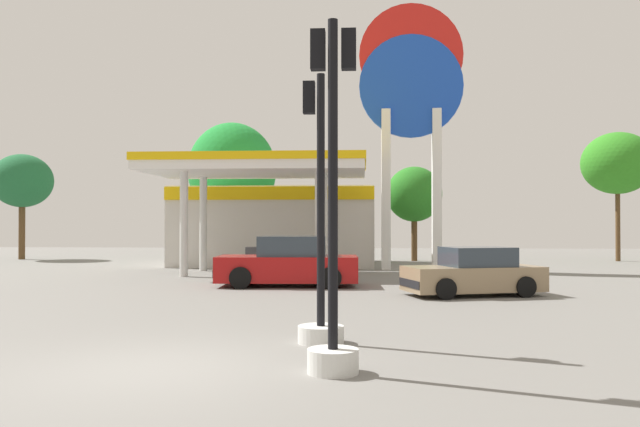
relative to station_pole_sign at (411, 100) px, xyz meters
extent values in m
plane|color=slate|center=(-5.09, -20.34, -7.63)|extent=(90.00, 90.00, 0.00)
cube|color=beige|center=(-6.48, 3.50, -5.73)|extent=(9.67, 6.78, 3.80)
cube|color=#EAB70C|center=(-6.48, 0.06, -4.18)|extent=(9.67, 0.12, 0.60)
cube|color=white|center=(-6.48, -3.00, -3.37)|extent=(8.79, 5.63, 0.35)
cube|color=#EAB70C|center=(-6.48, -3.00, -3.04)|extent=(8.89, 5.73, 0.30)
cylinder|color=silver|center=(-9.12, -4.55, -5.59)|extent=(0.32, 0.32, 4.09)
cylinder|color=silver|center=(-3.85, -4.55, -5.59)|extent=(0.32, 0.32, 4.09)
cylinder|color=silver|center=(-9.12, -1.45, -5.59)|extent=(0.32, 0.32, 4.09)
cylinder|color=silver|center=(-3.85, -1.45, -5.59)|extent=(0.32, 0.32, 4.09)
cube|color=#4C4C51|center=(-6.48, -3.00, -7.08)|extent=(0.90, 0.60, 1.10)
cube|color=white|center=(-1.13, -0.01, -4.03)|extent=(0.40, 0.56, 7.20)
cube|color=white|center=(1.13, -0.01, -4.03)|extent=(0.40, 0.56, 7.20)
cylinder|color=blue|center=(0.00, -0.01, 0.62)|extent=(4.66, 0.22, 4.66)
cylinder|color=red|center=(0.00, 0.01, 2.02)|extent=(4.66, 0.22, 4.66)
cube|color=white|center=(0.00, 0.05, 1.32)|extent=(4.29, 0.08, 0.84)
cylinder|color=black|center=(0.08, -11.61, -7.34)|extent=(0.63, 0.37, 0.59)
cylinder|color=black|center=(-0.38, -10.09, -7.34)|extent=(0.63, 0.37, 0.59)
cylinder|color=black|center=(2.39, -10.91, -7.34)|extent=(0.63, 0.37, 0.59)
cylinder|color=black|center=(1.93, -9.39, -7.34)|extent=(0.63, 0.37, 0.59)
cube|color=#8C7556|center=(1.00, -10.50, -7.14)|extent=(4.19, 2.68, 0.70)
cube|color=#2D3842|center=(1.14, -10.46, -6.53)|extent=(2.19, 1.92, 0.59)
cube|color=black|center=(-0.82, -11.05, -7.24)|extent=(0.55, 1.51, 0.22)
cylinder|color=black|center=(-6.04, -9.08, -7.28)|extent=(0.71, 0.28, 0.70)
cylinder|color=black|center=(-6.13, -7.20, -7.28)|extent=(0.71, 0.28, 0.70)
cylinder|color=black|center=(-3.18, -8.94, -7.28)|extent=(0.71, 0.28, 0.70)
cylinder|color=black|center=(-3.28, -7.06, -7.28)|extent=(0.71, 0.28, 0.70)
cube|color=#A51111|center=(-4.66, -8.07, -7.05)|extent=(4.70, 2.15, 0.83)
cube|color=#2D3842|center=(-4.49, -8.06, -6.33)|extent=(2.27, 1.82, 0.70)
cube|color=black|center=(-6.91, -8.18, -7.17)|extent=(0.22, 1.84, 0.26)
cylinder|color=silver|center=(-2.89, -18.25, -7.48)|extent=(0.81, 0.81, 0.30)
cylinder|color=black|center=(-2.89, -18.25, -5.13)|extent=(0.14, 0.14, 4.40)
cube|color=black|center=(-3.11, -18.09, -3.31)|extent=(0.21, 0.20, 0.57)
sphere|color=red|center=(-3.11, -17.96, -3.13)|extent=(0.15, 0.15, 0.15)
sphere|color=#D89E0C|center=(-3.11, -17.96, -3.31)|extent=(0.15, 0.15, 0.15)
sphere|color=green|center=(-3.11, -17.96, -3.49)|extent=(0.15, 0.15, 0.15)
cylinder|color=silver|center=(-2.57, -20.52, -7.46)|extent=(0.72, 0.72, 0.34)
cylinder|color=black|center=(-2.57, -20.52, -4.99)|extent=(0.14, 0.14, 4.61)
cube|color=black|center=(-2.79, -20.36, -3.07)|extent=(0.21, 0.20, 0.57)
sphere|color=red|center=(-2.79, -20.24, -2.89)|extent=(0.15, 0.15, 0.15)
sphere|color=#D89E0C|center=(-2.79, -20.24, -3.07)|extent=(0.15, 0.15, 0.15)
sphere|color=green|center=(-2.79, -20.24, -3.25)|extent=(0.15, 0.15, 0.15)
cube|color=black|center=(-2.35, -20.36, -3.07)|extent=(0.21, 0.20, 0.57)
sphere|color=red|center=(-2.35, -20.24, -2.89)|extent=(0.15, 0.15, 0.15)
sphere|color=#D89E0C|center=(-2.35, -20.24, -3.07)|extent=(0.15, 0.15, 0.15)
sphere|color=green|center=(-2.35, -20.24, -3.25)|extent=(0.15, 0.15, 0.15)
cylinder|color=brown|center=(-21.66, 6.70, -6.02)|extent=(0.36, 0.36, 3.22)
ellipsoid|color=#206135|center=(-21.66, 6.70, -3.13)|extent=(3.42, 3.42, 3.04)
cylinder|color=brown|center=(-9.17, 5.12, -6.07)|extent=(0.27, 0.27, 3.13)
ellipsoid|color=#208E34|center=(-9.17, 5.12, -2.73)|extent=(4.73, 4.73, 5.11)
cylinder|color=brown|center=(0.64, 6.61, -6.37)|extent=(0.33, 0.33, 2.52)
ellipsoid|color=#277720|center=(0.64, 6.61, -3.97)|extent=(3.05, 3.05, 3.02)
cylinder|color=brown|center=(11.71, 7.12, -5.68)|extent=(0.25, 0.25, 3.92)
ellipsoid|color=#308620|center=(11.71, 7.12, -2.28)|extent=(3.83, 3.83, 3.38)
camera|label=1|loc=(-2.15, -29.69, -5.53)|focal=36.90mm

